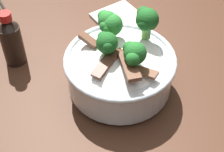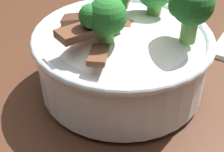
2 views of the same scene
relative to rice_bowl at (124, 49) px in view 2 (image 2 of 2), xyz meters
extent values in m
cube|color=#472819|center=(0.13, -0.09, -0.09)|extent=(1.13, 0.95, 0.06)
cube|color=#472819|center=(0.61, 0.31, -0.48)|extent=(0.08, 0.08, 0.72)
cylinder|color=silver|center=(0.00, 0.00, -0.06)|extent=(0.10, 0.10, 0.01)
cylinder|color=silver|center=(0.00, 0.00, -0.02)|extent=(0.22, 0.22, 0.08)
torus|color=silver|center=(0.00, 0.00, 0.02)|extent=(0.23, 0.23, 0.01)
ellipsoid|color=white|center=(0.00, 0.00, 0.01)|extent=(0.19, 0.19, 0.06)
cube|color=brown|center=(0.00, 0.01, 0.04)|extent=(0.02, 0.05, 0.02)
cube|color=brown|center=(-0.05, 0.02, 0.05)|extent=(0.08, 0.06, 0.01)
cube|color=brown|center=(-0.07, 0.00, 0.03)|extent=(0.05, 0.03, 0.01)
cube|color=#563323|center=(0.00, 0.05, 0.04)|extent=(0.04, 0.08, 0.02)
cylinder|color=#6BA84C|center=(0.00, -0.08, 0.04)|extent=(0.02, 0.02, 0.03)
sphere|color=#1E6023|center=(0.00, -0.08, 0.08)|extent=(0.05, 0.05, 0.05)
sphere|color=#1E6023|center=(0.00, -0.07, 0.07)|extent=(0.03, 0.03, 0.03)
cylinder|color=#7AB256|center=(0.02, 0.02, 0.04)|extent=(0.02, 0.02, 0.02)
cylinder|color=#6BA84C|center=(-0.04, 0.01, 0.04)|extent=(0.02, 0.02, 0.02)
sphere|color=#237028|center=(-0.04, 0.01, 0.07)|extent=(0.04, 0.04, 0.04)
sphere|color=#237028|center=(-0.03, 0.01, 0.07)|extent=(0.03, 0.03, 0.03)
sphere|color=#237028|center=(-0.05, 0.02, 0.07)|extent=(0.03, 0.03, 0.03)
cylinder|color=#6BA84C|center=(0.05, -0.02, 0.04)|extent=(0.02, 0.02, 0.02)
cylinder|color=#7AB256|center=(0.06, -0.02, 0.04)|extent=(0.02, 0.02, 0.03)
camera|label=1|loc=(-0.37, 0.39, 0.53)|focal=57.63mm
camera|label=2|loc=(-0.34, -0.12, 0.23)|focal=52.39mm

